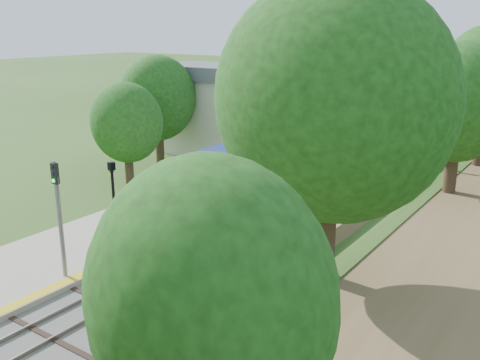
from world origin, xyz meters
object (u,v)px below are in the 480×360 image
Objects in this scene: train at (472,91)px; signal_platform at (58,207)px; signal_gantry at (462,86)px; lamppost_far at (115,210)px; signal_farside at (404,149)px; station_building at (207,108)px.

train is 67.67m from signal_platform.
lamppost_far is at bearing -97.26° from signal_gantry.
signal_platform is at bearing -96.17° from signal_gantry.
train is 20.11× the size of signal_farside.
signal_farside is at bearing 58.05° from lamppost_far.
station_building is 1.59× the size of signal_platform.
signal_farside is at bearing -15.68° from station_building.
signal_farside reaches higher than lamppost_far.
signal_gantry is at bearing -82.16° from train.
station_building is 27.05m from signal_platform.
lamppost_far is at bearing -93.03° from train.
signal_farside is (9.59, 15.38, 1.55)m from lamppost_far.
signal_farside is (9.10, 18.99, 0.25)m from signal_platform.
signal_gantry is at bearing 82.74° from lamppost_far.
signal_gantry reaches higher than lamppost_far.
station_building is 1.90× the size of lamppost_far.
lamppost_far is 3.87m from signal_platform.
signal_gantry reaches higher than train.
signal_platform reaches higher than train.
station_building is at bearing 114.22° from signal_platform.
signal_farside reaches higher than train.
signal_platform is at bearing -65.78° from station_building.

